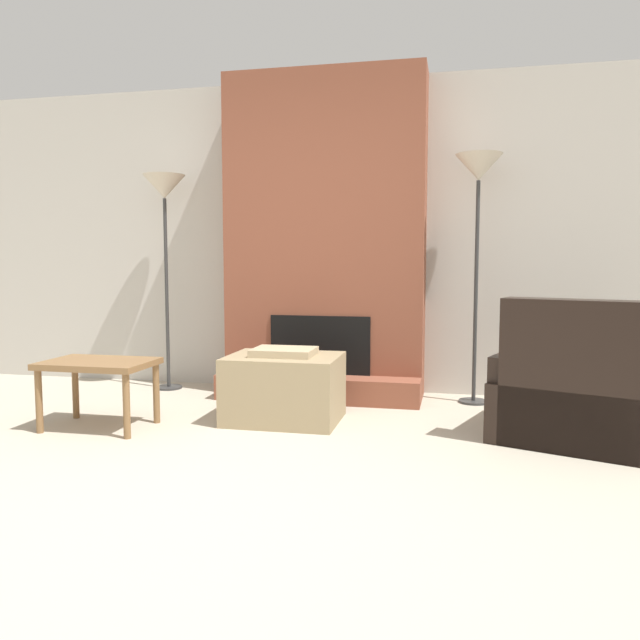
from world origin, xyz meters
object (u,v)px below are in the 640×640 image
(armchair, at_px, (577,399))
(side_table, at_px, (99,370))
(floor_lamp_left, at_px, (165,200))
(ottoman, at_px, (284,387))
(floor_lamp_right, at_px, (478,183))

(armchair, height_order, side_table, armchair)
(side_table, relative_size, floor_lamp_left, 0.38)
(armchair, distance_m, side_table, 3.04)
(ottoman, relative_size, armchair, 0.65)
(floor_lamp_left, relative_size, floor_lamp_right, 0.96)
(ottoman, bearing_deg, floor_lamp_right, 33.42)
(armchair, xyz_separation_m, side_table, (-3.02, -0.35, 0.12))
(floor_lamp_right, bearing_deg, armchair, -58.08)
(floor_lamp_right, bearing_deg, ottoman, -146.58)
(armchair, distance_m, floor_lamp_left, 3.56)
(ottoman, xyz_separation_m, floor_lamp_right, (1.29, 0.85, 1.45))
(armchair, height_order, floor_lamp_right, floor_lamp_right)
(ottoman, distance_m, floor_lamp_left, 2.06)
(armchair, distance_m, floor_lamp_right, 1.80)
(floor_lamp_left, distance_m, floor_lamp_right, 2.57)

